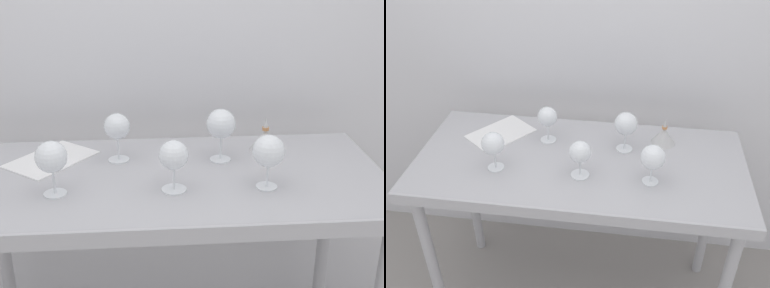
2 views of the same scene
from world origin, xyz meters
TOP-DOWN VIEW (x-y plane):
  - back_wall at (0.00, 0.49)m, footprint 3.80×0.04m
  - steel_counter at (0.00, -0.01)m, footprint 1.40×0.65m
  - wine_glass_near_center at (0.02, -0.11)m, footprint 0.09×0.09m
  - wine_glass_near_left at (-0.34, -0.11)m, footprint 0.09×0.09m
  - wine_glass_far_right at (0.18, 0.10)m, footprint 0.10×0.10m
  - wine_glass_far_left at (-0.16, 0.13)m, footprint 0.09×0.09m
  - wine_glass_near_right at (0.30, -0.11)m, footprint 0.10×0.10m
  - tasting_sheet_upper at (-0.39, 0.15)m, footprint 0.32×0.34m
  - decanter_funnel at (0.35, 0.18)m, footprint 0.11×0.11m

SIDE VIEW (x-z plane):
  - steel_counter at x=0.00m, z-range 0.34..1.24m
  - tasting_sheet_upper at x=-0.39m, z-range 0.90..0.90m
  - decanter_funnel at x=0.35m, z-range 0.88..1.00m
  - wine_glass_near_center at x=0.02m, z-range 0.93..1.09m
  - wine_glass_near_right at x=0.30m, z-range 0.93..1.10m
  - wine_glass_near_left at x=-0.34m, z-range 0.93..1.10m
  - wine_glass_far_left at x=-0.16m, z-range 0.93..1.10m
  - wine_glass_far_right at x=0.18m, z-range 0.94..1.12m
  - back_wall at x=0.00m, z-range 0.00..2.60m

